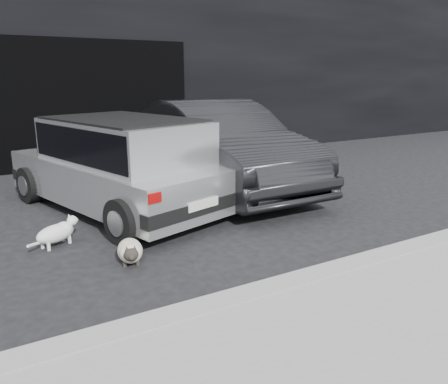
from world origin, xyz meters
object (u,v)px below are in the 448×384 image
second_car (217,145)px  cat_white (58,232)px  cat_siamese (130,251)px  silver_hatchback (121,160)px

second_car → cat_white: size_ratio=7.21×
second_car → cat_siamese: (-2.31, -2.32, -0.61)m
silver_hatchback → cat_siamese: size_ratio=5.10×
silver_hatchback → second_car: size_ratio=0.87×
silver_hatchback → cat_siamese: silver_hatchback is taller
silver_hatchback → second_car: (1.80, 0.45, 0.02)m
second_car → cat_siamese: second_car is taller
cat_siamese → cat_white: bearing=-42.5°
silver_hatchback → cat_white: (-1.07, -1.00, -0.56)m
cat_siamese → cat_white: cat_white is taller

